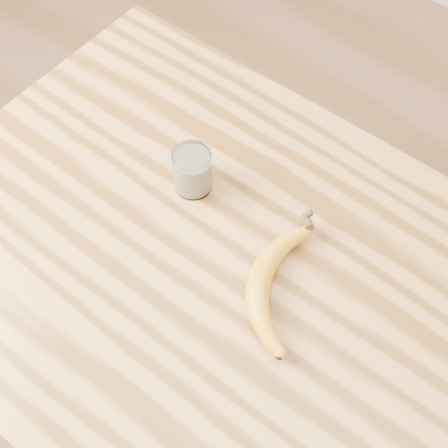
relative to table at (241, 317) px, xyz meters
The scene contains 4 objects.
room 0.58m from the table, ahead, with size 4.04×4.04×2.70m.
table is the anchor object (origin of this frame).
smoothie_glass 0.28m from the table, 151.59° to the left, with size 0.07×0.07×0.09m.
banana 0.15m from the table, 29.50° to the left, with size 0.12×0.32×0.04m, color orange, non-canonical shape.
Camera 1 is at (0.25, -0.37, 1.80)m, focal length 50.00 mm.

